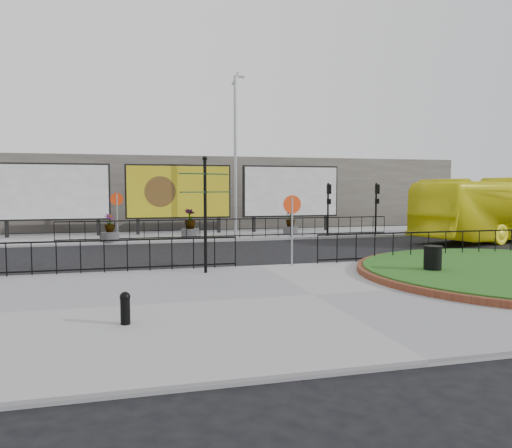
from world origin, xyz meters
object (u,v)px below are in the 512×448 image
object	(u,v)px
bollard	(125,307)
planter_c	(290,224)
lamp_post	(235,153)
planter_a	(110,232)
fingerpost_sign	(205,203)
litter_bin	(433,261)
billboard_mid	(179,192)
planter_b	(190,226)
bus	(505,209)

from	to	relation	value
bollard	planter_c	bearing A→B (deg)	61.81
lamp_post	planter_a	distance (m)	8.22
fingerpost_sign	litter_bin	size ratio (longest dim) A/B	3.93
planter_a	bollard	bearing A→B (deg)	-87.40
bollard	planter_a	xyz separation A→B (m)	(-0.73, 16.04, 0.15)
billboard_mid	planter_a	xyz separation A→B (m)	(-3.88, -3.57, -1.97)
billboard_mid	litter_bin	bearing A→B (deg)	-69.99
litter_bin	planter_a	bearing A→B (deg)	127.45
fingerpost_sign	planter_b	size ratio (longest dim) A/B	2.34
litter_bin	bus	size ratio (longest dim) A/B	0.08
planter_c	planter_a	bearing A→B (deg)	-171.07
planter_b	billboard_mid	bearing A→B (deg)	96.27
bollard	planter_b	bearing A→B (deg)	78.45
planter_a	litter_bin	bearing A→B (deg)	-52.55
bollard	planter_c	distance (m)	20.02
planter_c	fingerpost_sign	bearing A→B (deg)	-120.05
planter_a	planter_b	distance (m)	4.26
fingerpost_sign	bollard	xyz separation A→B (m)	(-2.51, -5.64, -1.89)
fingerpost_sign	planter_c	xyz separation A→B (m)	(6.94, 12.00, -1.66)
billboard_mid	lamp_post	distance (m)	4.23
billboard_mid	bus	size ratio (longest dim) A/B	0.51
bus	planter_a	xyz separation A→B (m)	(-20.70, 3.54, -1.07)
bollard	billboard_mid	bearing A→B (deg)	80.87
bollard	bus	xyz separation A→B (m)	(19.97, 12.50, 1.22)
billboard_mid	planter_c	bearing A→B (deg)	-17.36
lamp_post	bollard	size ratio (longest dim) A/B	13.97
billboard_mid	bus	world-z (taller)	billboard_mid
litter_bin	planter_c	xyz separation A→B (m)	(0.31, 14.50, 0.11)
lamp_post	bus	xyz separation A→B (m)	(13.81, -5.14, -3.13)
lamp_post	fingerpost_sign	distance (m)	12.78
bus	planter_c	distance (m)	11.74
billboard_mid	bus	distance (m)	18.28
planter_b	planter_c	xyz separation A→B (m)	(6.01, 0.76, -0.03)
lamp_post	fingerpost_sign	xyz separation A→B (m)	(-3.64, -12.00, -2.45)
billboard_mid	lamp_post	world-z (taller)	lamp_post
bus	litter_bin	bearing A→B (deg)	114.65
fingerpost_sign	bus	xyz separation A→B (m)	(17.46, 6.86, -0.68)
fingerpost_sign	planter_b	xyz separation A→B (m)	(0.94, 11.24, -1.63)
bus	billboard_mid	bearing A→B (deg)	50.87
litter_bin	planter_b	world-z (taller)	planter_b
billboard_mid	litter_bin	size ratio (longest dim) A/B	6.52
billboard_mid	bus	xyz separation A→B (m)	(16.82, -7.11, -0.90)
fingerpost_sign	planter_c	size ratio (longest dim) A/B	2.56
bollard	bus	bearing A→B (deg)	32.05
planter_b	bollard	bearing A→B (deg)	-101.55
planter_c	litter_bin	bearing A→B (deg)	-91.21
lamp_post	planter_c	distance (m)	5.27
bus	planter_b	world-z (taller)	bus
litter_bin	planter_b	xyz separation A→B (m)	(-5.70, 13.74, 0.15)
bollard	bus	distance (m)	23.59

